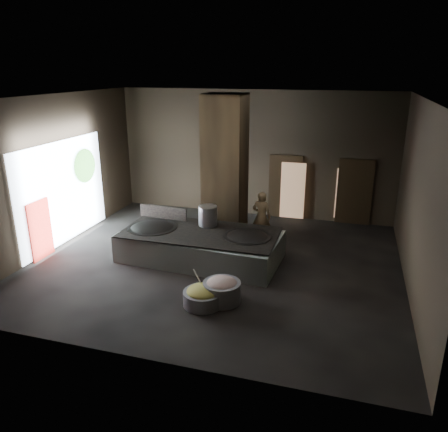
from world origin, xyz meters
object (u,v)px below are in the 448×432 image
(veg_basin, at_px, (203,298))
(wok_right, at_px, (247,239))
(stock_pot, at_px, (208,216))
(cook, at_px, (261,217))
(hearth_platform, at_px, (200,246))
(meat_basin, at_px, (222,292))
(wok_left, at_px, (152,230))

(veg_basin, bearing_deg, wok_right, 79.77)
(stock_pot, relative_size, veg_basin, 0.63)
(wok_right, distance_m, cook, 1.81)
(veg_basin, bearing_deg, hearth_platform, 110.76)
(wok_right, bearing_deg, meat_basin, -91.84)
(meat_basin, bearing_deg, veg_basin, -143.30)
(wok_left, height_order, meat_basin, wok_left)
(wok_right, xyz_separation_m, meat_basin, (-0.07, -2.17, -0.51))
(stock_pot, relative_size, meat_basin, 0.65)
(cook, bearing_deg, meat_basin, 90.10)
(wok_left, xyz_separation_m, wok_right, (2.80, 0.10, 0.00))
(cook, xyz_separation_m, veg_basin, (-0.46, -4.26, -0.63))
(hearth_platform, relative_size, stock_pot, 7.67)
(meat_basin, bearing_deg, wok_right, 88.16)
(wok_left, relative_size, cook, 0.88)
(wok_left, bearing_deg, meat_basin, -37.17)
(stock_pot, xyz_separation_m, meat_basin, (1.23, -2.67, -0.89))
(meat_basin, bearing_deg, cook, 88.70)
(wok_right, bearing_deg, veg_basin, -100.23)
(hearth_platform, distance_m, stock_pot, 0.93)
(wok_right, xyz_separation_m, stock_pot, (-1.30, 0.50, 0.38))
(wok_left, xyz_separation_m, meat_basin, (2.73, -2.07, -0.51))
(hearth_platform, relative_size, meat_basin, 5.02)
(wok_right, relative_size, stock_pot, 2.25)
(hearth_platform, distance_m, veg_basin, 2.57)
(wok_right, height_order, cook, cook)
(wok_left, distance_m, wok_right, 2.80)
(hearth_platform, relative_size, veg_basin, 4.85)
(hearth_platform, distance_m, wok_left, 1.50)
(wok_right, distance_m, meat_basin, 2.23)
(hearth_platform, bearing_deg, meat_basin, -55.51)
(hearth_platform, height_order, wok_right, wok_right)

